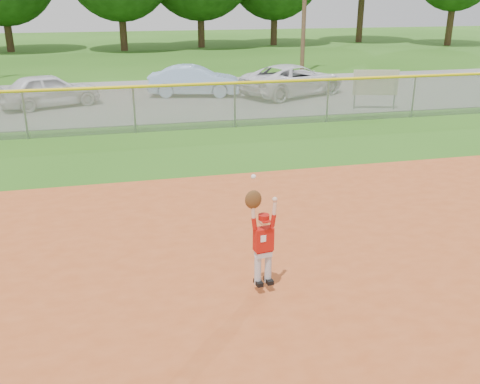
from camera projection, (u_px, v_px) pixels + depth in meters
name	position (u px, v px, depth m)	size (l,w,h in m)	color
ground	(170.00, 285.00, 8.40)	(120.00, 120.00, 0.00)	#2A5C15
parking_strip	(129.00, 99.00, 22.98)	(44.00, 10.00, 0.03)	slate
car_white_a	(49.00, 90.00, 21.14)	(1.55, 3.86, 1.32)	silver
car_blue	(194.00, 81.00, 23.41)	(1.38, 3.96, 1.31)	#97B8E1
car_white_b	(293.00, 80.00, 23.52)	(2.24, 4.86, 1.35)	white
sponsor_sign	(376.00, 84.00, 20.58)	(1.69, 0.48, 1.54)	gray
outfield_fence	(134.00, 106.00, 17.21)	(40.06, 0.10, 1.55)	gray
ballplayer	(262.00, 238.00, 7.85)	(0.51, 0.23, 1.76)	silver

